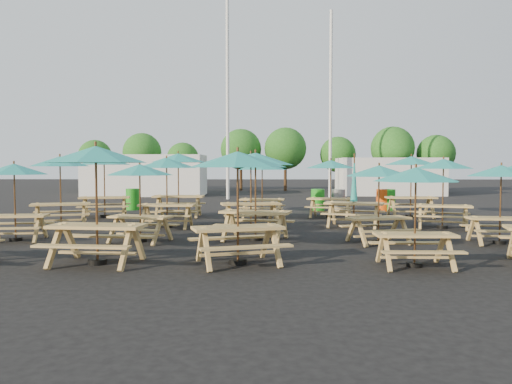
{
  "coord_description": "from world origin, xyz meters",
  "views": [
    {
      "loc": [
        0.39,
        -16.46,
        2.04
      ],
      "look_at": [
        0.0,
        1.5,
        1.1
      ],
      "focal_mm": 35.0,
      "sensor_mm": 36.0,
      "label": 1
    }
  ],
  "objects_px": {
    "picnic_unit_17": "(501,176)",
    "picnic_unit_10": "(251,163)",
    "waste_bin_3": "(383,200)",
    "picnic_unit_15": "(331,168)",
    "picnic_unit_6": "(167,167)",
    "picnic_unit_18": "(443,168)",
    "picnic_unit_11": "(262,169)",
    "picnic_unit_14": "(354,197)",
    "picnic_unit_19": "(411,164)",
    "waste_bin_0": "(133,199)",
    "picnic_unit_7": "(178,162)",
    "picnic_unit_13": "(379,176)",
    "picnic_unit_1": "(14,174)",
    "waste_bin_2": "(338,200)",
    "picnic_unit_5": "(140,175)",
    "picnic_unit_9": "(256,164)",
    "waste_bin_4": "(388,200)",
    "picnic_unit_4": "(96,162)",
    "picnic_unit_3": "(104,164)",
    "picnic_unit_2": "(60,166)",
    "waste_bin_1": "(318,200)",
    "picnic_unit_12": "(416,181)",
    "picnic_unit_8": "(238,166)"
  },
  "relations": [
    {
      "from": "picnic_unit_9",
      "to": "picnic_unit_19",
      "type": "height_order",
      "value": "picnic_unit_19"
    },
    {
      "from": "picnic_unit_6",
      "to": "picnic_unit_15",
      "type": "relative_size",
      "value": 0.96
    },
    {
      "from": "picnic_unit_5",
      "to": "waste_bin_0",
      "type": "height_order",
      "value": "picnic_unit_5"
    },
    {
      "from": "picnic_unit_15",
      "to": "picnic_unit_10",
      "type": "bearing_deg",
      "value": -116.68
    },
    {
      "from": "picnic_unit_14",
      "to": "waste_bin_4",
      "type": "xyz_separation_m",
      "value": [
        2.59,
        5.93,
        -0.52
      ]
    },
    {
      "from": "picnic_unit_4",
      "to": "picnic_unit_10",
      "type": "bearing_deg",
      "value": 69.7
    },
    {
      "from": "picnic_unit_11",
      "to": "picnic_unit_18",
      "type": "relative_size",
      "value": 0.91
    },
    {
      "from": "picnic_unit_17",
      "to": "picnic_unit_10",
      "type": "bearing_deg",
      "value": 158.56
    },
    {
      "from": "picnic_unit_11",
      "to": "picnic_unit_4",
      "type": "bearing_deg",
      "value": -103.45
    },
    {
      "from": "picnic_unit_18",
      "to": "waste_bin_0",
      "type": "distance_m",
      "value": 13.78
    },
    {
      "from": "picnic_unit_11",
      "to": "picnic_unit_18",
      "type": "height_order",
      "value": "picnic_unit_18"
    },
    {
      "from": "picnic_unit_4",
      "to": "waste_bin_1",
      "type": "xyz_separation_m",
      "value": [
        5.84,
        12.5,
        -1.63
      ]
    },
    {
      "from": "picnic_unit_7",
      "to": "picnic_unit_2",
      "type": "bearing_deg",
      "value": -135.11
    },
    {
      "from": "picnic_unit_4",
      "to": "picnic_unit_6",
      "type": "bearing_deg",
      "value": 93.61
    },
    {
      "from": "picnic_unit_15",
      "to": "waste_bin_3",
      "type": "distance_m",
      "value": 4.24
    },
    {
      "from": "picnic_unit_13",
      "to": "waste_bin_0",
      "type": "xyz_separation_m",
      "value": [
        -9.19,
        9.83,
        -1.29
      ]
    },
    {
      "from": "picnic_unit_10",
      "to": "picnic_unit_13",
      "type": "xyz_separation_m",
      "value": [
        3.47,
        -3.2,
        -0.34
      ]
    },
    {
      "from": "picnic_unit_1",
      "to": "picnic_unit_9",
      "type": "xyz_separation_m",
      "value": [
        6.54,
        0.23,
        0.26
      ]
    },
    {
      "from": "picnic_unit_8",
      "to": "waste_bin_0",
      "type": "relative_size",
      "value": 2.58
    },
    {
      "from": "picnic_unit_8",
      "to": "waste_bin_1",
      "type": "bearing_deg",
      "value": 58.68
    },
    {
      "from": "picnic_unit_1",
      "to": "picnic_unit_5",
      "type": "relative_size",
      "value": 0.97
    },
    {
      "from": "picnic_unit_1",
      "to": "picnic_unit_11",
      "type": "xyz_separation_m",
      "value": [
        6.67,
        6.3,
        0.09
      ]
    },
    {
      "from": "picnic_unit_1",
      "to": "picnic_unit_9",
      "type": "relative_size",
      "value": 0.85
    },
    {
      "from": "picnic_unit_11",
      "to": "waste_bin_0",
      "type": "distance_m",
      "value": 7.06
    },
    {
      "from": "picnic_unit_4",
      "to": "waste_bin_4",
      "type": "bearing_deg",
      "value": 59.61
    },
    {
      "from": "picnic_unit_4",
      "to": "waste_bin_1",
      "type": "bearing_deg",
      "value": 70.57
    },
    {
      "from": "picnic_unit_6",
      "to": "picnic_unit_18",
      "type": "relative_size",
      "value": 0.95
    },
    {
      "from": "picnic_unit_1",
      "to": "waste_bin_3",
      "type": "bearing_deg",
      "value": 29.19
    },
    {
      "from": "picnic_unit_19",
      "to": "waste_bin_0",
      "type": "relative_size",
      "value": 2.48
    },
    {
      "from": "picnic_unit_14",
      "to": "picnic_unit_5",
      "type": "bearing_deg",
      "value": -134.07
    },
    {
      "from": "picnic_unit_3",
      "to": "picnic_unit_9",
      "type": "bearing_deg",
      "value": -56.57
    },
    {
      "from": "waste_bin_1",
      "to": "waste_bin_4",
      "type": "xyz_separation_m",
      "value": [
        3.17,
        -0.09,
        0.0
      ]
    },
    {
      "from": "picnic_unit_2",
      "to": "picnic_unit_4",
      "type": "height_order",
      "value": "picnic_unit_4"
    },
    {
      "from": "picnic_unit_7",
      "to": "picnic_unit_11",
      "type": "xyz_separation_m",
      "value": [
        3.35,
        -0.18,
        -0.29
      ]
    },
    {
      "from": "picnic_unit_11",
      "to": "picnic_unit_13",
      "type": "bearing_deg",
      "value": -58.3
    },
    {
      "from": "waste_bin_0",
      "to": "waste_bin_2",
      "type": "xyz_separation_m",
      "value": [
        9.47,
        -0.5,
        0.0
      ]
    },
    {
      "from": "picnic_unit_3",
      "to": "picnic_unit_12",
      "type": "relative_size",
      "value": 1.23
    },
    {
      "from": "picnic_unit_5",
      "to": "waste_bin_2",
      "type": "relative_size",
      "value": 2.22
    },
    {
      "from": "waste_bin_3",
      "to": "picnic_unit_15",
      "type": "bearing_deg",
      "value": -133.66
    },
    {
      "from": "picnic_unit_7",
      "to": "picnic_unit_18",
      "type": "xyz_separation_m",
      "value": [
        9.28,
        -3.49,
        -0.23
      ]
    },
    {
      "from": "picnic_unit_2",
      "to": "waste_bin_3",
      "type": "relative_size",
      "value": 2.6
    },
    {
      "from": "picnic_unit_9",
      "to": "picnic_unit_15",
      "type": "relative_size",
      "value": 1.04
    },
    {
      "from": "picnic_unit_11",
      "to": "picnic_unit_14",
      "type": "xyz_separation_m",
      "value": [
        3.1,
        -2.98,
        -0.9
      ]
    },
    {
      "from": "picnic_unit_8",
      "to": "waste_bin_2",
      "type": "distance_m",
      "value": 12.92
    },
    {
      "from": "picnic_unit_1",
      "to": "picnic_unit_18",
      "type": "distance_m",
      "value": 12.94
    },
    {
      "from": "picnic_unit_5",
      "to": "picnic_unit_19",
      "type": "relative_size",
      "value": 0.9
    },
    {
      "from": "picnic_unit_5",
      "to": "picnic_unit_10",
      "type": "xyz_separation_m",
      "value": [
        2.87,
        3.12,
        0.31
      ]
    },
    {
      "from": "picnic_unit_1",
      "to": "picnic_unit_18",
      "type": "relative_size",
      "value": 0.87
    },
    {
      "from": "picnic_unit_4",
      "to": "picnic_unit_13",
      "type": "xyz_separation_m",
      "value": [
        6.47,
        2.97,
        -0.34
      ]
    },
    {
      "from": "picnic_unit_12",
      "to": "picnic_unit_13",
      "type": "xyz_separation_m",
      "value": [
        -0.04,
        3.1,
        0.04
      ]
    }
  ]
}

